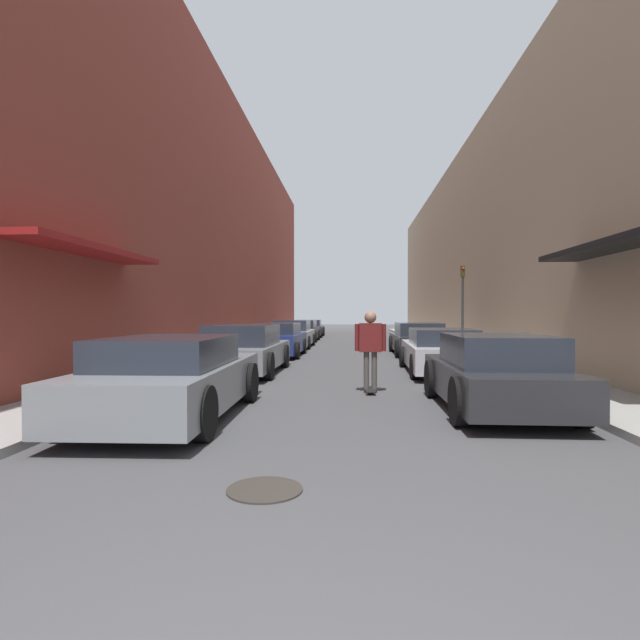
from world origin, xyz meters
TOP-DOWN VIEW (x-y plane):
  - ground at (0.00, 18.77)m, footprint 103.21×103.21m
  - curb_strip_left at (-4.60, 23.46)m, footprint 1.80×46.91m
  - curb_strip_right at (4.60, 23.46)m, footprint 1.80×46.91m
  - building_row_left at (-7.50, 23.45)m, footprint 4.90×46.91m
  - building_row_right at (7.50, 23.45)m, footprint 4.90×46.91m
  - parked_car_left_0 at (-2.59, 6.04)m, footprint 2.01×4.65m
  - parked_car_left_1 at (-2.73, 11.82)m, footprint 2.00×4.57m
  - parked_car_left_2 at (-2.72, 17.15)m, footprint 2.07×4.01m
  - parked_car_left_3 at (-2.66, 22.05)m, footprint 1.92×4.43m
  - parked_car_left_4 at (-2.72, 27.30)m, footprint 1.88×4.10m
  - parked_car_left_5 at (-2.76, 32.80)m, footprint 1.88×4.66m
  - parked_car_right_0 at (2.58, 6.94)m, footprint 1.89×4.05m
  - parked_car_right_1 at (2.60, 12.18)m, footprint 1.94×4.58m
  - parked_car_right_2 at (2.75, 18.17)m, footprint 1.99×4.76m
  - skateboarder at (0.57, 8.69)m, footprint 0.64×0.78m
  - manhole_cover at (-0.60, 2.98)m, footprint 0.70×0.70m
  - traffic_light at (4.69, 19.13)m, footprint 0.16×0.22m

SIDE VIEW (x-z plane):
  - ground at x=0.00m, z-range 0.00..0.00m
  - manhole_cover at x=-0.60m, z-range 0.00..0.02m
  - curb_strip_left at x=-4.60m, z-range 0.00..0.12m
  - curb_strip_right at x=4.60m, z-range 0.00..0.12m
  - parked_car_left_5 at x=-2.76m, z-range -0.01..1.16m
  - parked_car_right_1 at x=2.60m, z-range -0.01..1.20m
  - parked_car_left_4 at x=-2.72m, z-range -0.01..1.22m
  - parked_car_right_2 at x=2.75m, z-range -0.02..1.24m
  - parked_car_left_2 at x=-2.72m, z-range -0.02..1.24m
  - parked_car_right_0 at x=2.58m, z-range -0.01..1.26m
  - parked_car_left_3 at x=-2.66m, z-range -0.03..1.28m
  - parked_car_left_0 at x=-2.59m, z-range -0.01..1.26m
  - parked_car_left_1 at x=-2.73m, z-range -0.02..1.30m
  - skateboarder at x=0.57m, z-range 0.19..1.86m
  - traffic_light at x=4.69m, z-range 0.53..3.97m
  - building_row_right at x=7.50m, z-range 0.00..9.72m
  - building_row_left at x=-7.50m, z-range 0.00..12.18m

